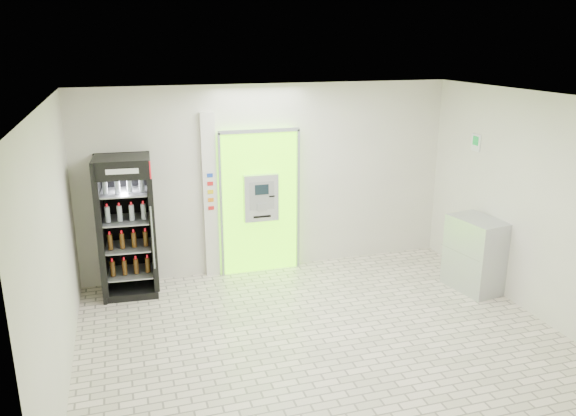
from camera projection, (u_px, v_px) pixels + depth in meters
name	position (u px, v px, depth m)	size (l,w,h in m)	color
ground	(323.00, 339.00, 7.11)	(6.00, 6.00, 0.00)	beige
room_shell	(325.00, 199.00, 6.58)	(6.00, 6.00, 6.00)	silver
atm_assembly	(260.00, 201.00, 8.93)	(1.30, 0.24, 2.33)	#66E60A
pillar	(210.00, 197.00, 8.71)	(0.22, 0.11, 2.60)	silver
beverage_cooler	(127.00, 229.00, 8.17)	(0.82, 0.76, 2.06)	black
steel_cabinet	(476.00, 254.00, 8.40)	(0.69, 0.91, 1.11)	#B1B4B9
exit_sign	(476.00, 143.00, 8.61)	(0.02, 0.22, 0.26)	white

